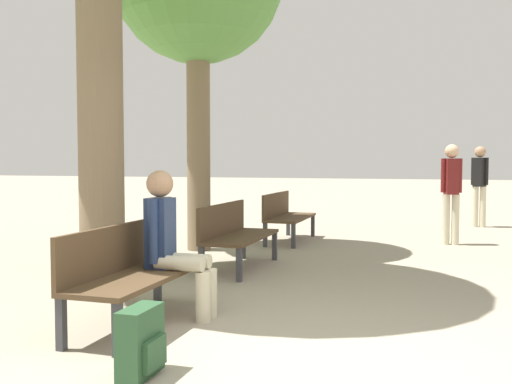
{
  "coord_description": "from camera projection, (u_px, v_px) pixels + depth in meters",
  "views": [
    {
      "loc": [
        0.79,
        -3.69,
        1.35
      ],
      "look_at": [
        -2.27,
        6.09,
        0.79
      ],
      "focal_mm": 40.0,
      "sensor_mm": 36.0,
      "label": 1
    }
  ],
  "objects": [
    {
      "name": "bench_row_1",
      "position": [
        234.0,
        232.0,
        7.15
      ],
      "size": [
        0.55,
        1.57,
        0.81
      ],
      "color": "#4C3823",
      "rests_on": "ground_plane"
    },
    {
      "name": "bench_row_2",
      "position": [
        285.0,
        214.0,
        9.6
      ],
      "size": [
        0.55,
        1.57,
        0.81
      ],
      "color": "#4C3823",
      "rests_on": "ground_plane"
    },
    {
      "name": "pedestrian_mid",
      "position": [
        480.0,
        181.0,
        11.62
      ],
      "size": [
        0.33,
        0.29,
        1.65
      ],
      "color": "beige",
      "rests_on": "ground_plane"
    },
    {
      "name": "pedestrian_near",
      "position": [
        451.0,
        187.0,
        9.17
      ],
      "size": [
        0.33,
        0.26,
        1.62
      ],
      "color": "beige",
      "rests_on": "ground_plane"
    },
    {
      "name": "bench_row_0",
      "position": [
        130.0,
        268.0,
        4.71
      ],
      "size": [
        0.55,
        1.57,
        0.81
      ],
      "color": "#4C3823",
      "rests_on": "ground_plane"
    },
    {
      "name": "ground_plane",
      "position": [
        307.0,
        362.0,
        3.82
      ],
      "size": [
        80.0,
        80.0,
        0.0
      ],
      "primitive_type": "plane",
      "color": "gray"
    },
    {
      "name": "person_seated",
      "position": [
        172.0,
        240.0,
        4.92
      ],
      "size": [
        0.61,
        0.35,
        1.27
      ],
      "color": "beige",
      "rests_on": "ground_plane"
    },
    {
      "name": "backpack",
      "position": [
        141.0,
        342.0,
        3.58
      ],
      "size": [
        0.2,
        0.36,
        0.44
      ],
      "color": "#284C2D",
      "rests_on": "ground_plane"
    }
  ]
}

